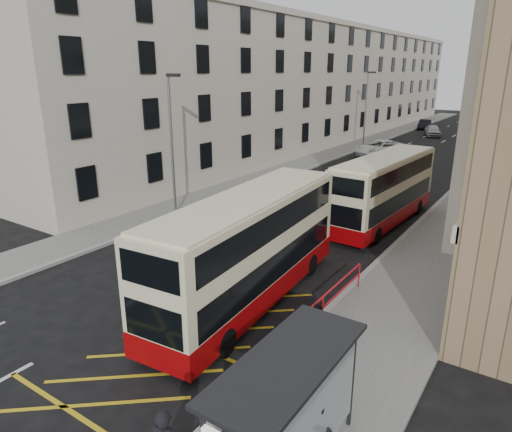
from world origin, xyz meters
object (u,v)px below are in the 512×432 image
Objects in this scene: double_decker_rear at (384,190)px; car_dark at (424,124)px; pedestrian_far at (317,331)px; car_silver at (433,131)px; double_decker_front at (249,250)px; bus_shelter at (284,403)px; car_red at (502,131)px; white_van at (379,148)px; street_lamp_near at (172,138)px; street_lamp_far at (366,105)px.

car_dark is at bearing 105.03° from double_decker_rear.
pedestrian_far is 0.40× the size of car_silver.
bus_shelter is at bearing -54.97° from double_decker_front.
double_decker_rear is 2.04× the size of car_red.
white_van is 24.74m from car_red.
street_lamp_near and street_lamp_far have the same top height.
street_lamp_near is 1.00× the size of street_lamp_far.
car_dark is (-9.45, 45.67, -1.28)m from double_decker_rear.
double_decker_rear is 5.65× the size of pedestrian_far.
white_van is 17.85m from car_silver.
street_lamp_near is 0.81× the size of double_decker_rear.
double_decker_front is at bearing -32.88° from street_lamp_near.
double_decker_front is at bearing -89.19° from car_dark.
street_lamp_far is (-14.69, 42.39, 2.50)m from bus_shelter.
double_decker_rear is at bearing -100.46° from car_silver.
street_lamp_near is 1.41× the size of white_van.
double_decker_front is (9.57, -6.18, -2.53)m from street_lamp_near.
double_decker_rear is at bearing -85.86° from car_dark.
street_lamp_near is 4.60× the size of pedestrian_far.
white_van is at bearing -112.99° from car_silver.
double_decker_rear reaches higher than car_dark.
car_red is (11.55, 49.43, -3.94)m from street_lamp_near.
car_red is at bearing 59.27° from street_lamp_far.
car_dark is (1.15, 51.12, -3.95)m from street_lamp_near.
bus_shelter is at bearing -85.51° from car_dark.
pedestrian_far is at bearing -52.91° from white_van.
street_lamp_far is 1.41× the size of white_van.
street_lamp_near is 44.35m from car_silver.
car_silver is at bearing -63.99° from pedestrian_far.
street_lamp_near reaches higher than car_dark.
car_silver is 9.29m from car_red.
car_dark is (-12.14, 59.20, -0.33)m from pedestrian_far.
street_lamp_near is 1.91× the size of car_dark.
car_dark is (1.15, 21.12, -3.95)m from street_lamp_far.
street_lamp_near is at bearing 139.86° from bus_shelter.
street_lamp_far is at bearing 90.00° from street_lamp_near.
bus_shelter is 8.05m from double_decker_front.
street_lamp_far is 22.94m from car_red.
white_van is (-7.47, 20.72, -1.18)m from double_decker_rear.
street_lamp_far reaches higher than car_red.
car_silver reaches higher than car_dark.
street_lamp_far reaches higher than white_van.
street_lamp_far is 1.84× the size of car_silver.
bus_shelter is at bearing -70.88° from street_lamp_far.
pedestrian_far is at bearing -31.45° from double_decker_front.
double_decker_rear is (10.60, 5.45, -2.66)m from street_lamp_near.
double_decker_rear reaches higher than white_van.
street_lamp_near is at bearing 142.61° from double_decker_front.
street_lamp_near reaches higher than double_decker_rear.
bus_shelter is 0.88× the size of car_red.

